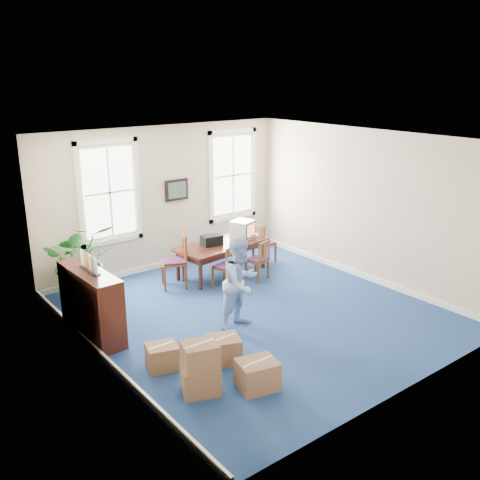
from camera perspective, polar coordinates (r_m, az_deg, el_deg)
floor at (r=10.05m, az=1.65°, el=-7.74°), size 6.50×6.50×0.00m
ceiling at (r=9.16m, az=1.83°, el=10.69°), size 6.50×6.50×0.00m
wall_back at (r=12.09m, az=-8.09°, el=4.47°), size 6.50×0.00×6.50m
wall_front at (r=7.41m, az=17.92°, el=-4.62°), size 6.50×0.00×6.50m
wall_left at (r=8.02m, az=-15.12°, el=-2.67°), size 0.00×6.50×6.50m
wall_right at (r=11.56m, az=13.34°, el=3.58°), size 0.00×6.50×6.50m
baseboard_back at (r=12.50m, az=-7.73°, el=-2.45°), size 6.00×0.04×0.12m
baseboard_left at (r=8.66m, az=-14.12°, el=-12.25°), size 0.04×6.50×0.12m
baseboard_right at (r=11.99m, az=12.74°, el=-3.60°), size 0.04×6.50×0.12m
window_left at (r=11.44m, az=-13.77°, el=4.95°), size 1.40×0.12×2.20m
window_right at (r=13.03m, az=-0.80°, el=6.93°), size 1.40×0.12×2.20m
wall_picture at (r=12.17m, az=-6.77°, el=5.33°), size 0.58×0.06×0.48m
conference_table at (r=11.80m, az=-1.94°, el=-2.00°), size 2.17×1.19×0.71m
crt_tv at (r=12.01m, az=0.28°, el=1.15°), size 0.59×0.61×0.40m
game_console at (r=12.19m, az=1.46°, el=0.54°), size 0.22×0.25×0.06m
equipment_bag at (r=11.56m, az=-3.05°, el=-0.01°), size 0.46×0.33×0.22m
chair_near_left at (r=10.98m, az=-1.58°, el=-2.84°), size 0.51×0.51×0.94m
chair_near_right at (r=11.48m, az=1.84°, el=-2.09°), size 0.47×0.47×0.88m
chair_end_left at (r=11.10m, az=-7.09°, el=-2.26°), size 0.66×0.66×1.12m
chair_end_right at (r=12.47m, az=2.63°, el=-0.32°), size 0.45×0.45×0.95m
man at (r=9.20m, az=0.09°, el=-4.58°), size 0.93×0.80×1.65m
credenza at (r=9.30m, az=-15.59°, el=-6.36°), size 0.51×1.60×1.25m
brochure_rack at (r=9.03m, az=-15.85°, el=-1.82°), size 0.32×0.69×0.30m
potted_plant at (r=10.88m, az=-16.48°, el=-2.06°), size 1.69×1.56×1.56m
cardboard_boxes at (r=7.75m, az=-3.41°, el=-12.61°), size 1.74×1.74×0.80m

